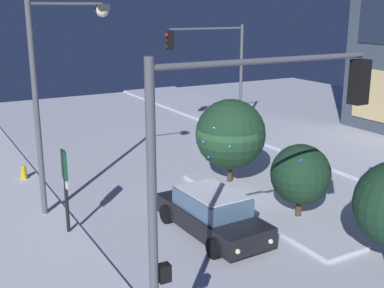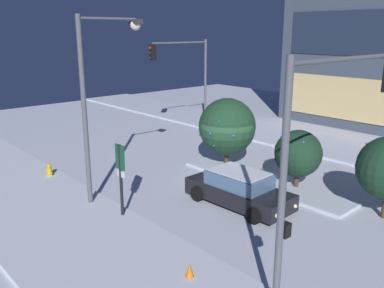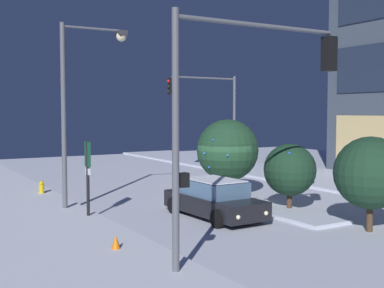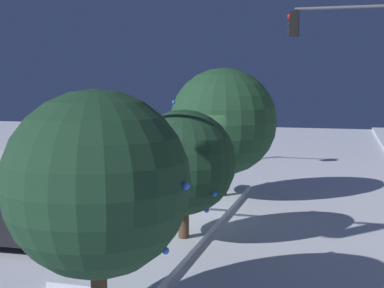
{
  "view_description": "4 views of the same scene",
  "coord_description": "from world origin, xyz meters",
  "px_view_note": "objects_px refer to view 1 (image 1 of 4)",
  "views": [
    {
      "loc": [
        16.15,
        -10.45,
        7.36
      ],
      "look_at": [
        0.59,
        -1.68,
        2.47
      ],
      "focal_mm": 46.41,
      "sensor_mm": 36.0,
      "label": 1
    },
    {
      "loc": [
        13.61,
        -14.46,
        7.06
      ],
      "look_at": [
        -0.63,
        -1.61,
        1.78
      ],
      "focal_mm": 38.68,
      "sensor_mm": 36.0,
      "label": 2
    },
    {
      "loc": [
        19.07,
        -12.78,
        4.09
      ],
      "look_at": [
        0.24,
        -1.63,
        2.67
      ],
      "focal_mm": 46.97,
      "sensor_mm": 36.0,
      "label": 3
    },
    {
      "loc": [
        14.01,
        4.11,
        3.34
      ],
      "look_at": [
        0.01,
        0.21,
        1.67
      ],
      "focal_mm": 50.7,
      "sensor_mm": 36.0,
      "label": 4
    }
  ],
  "objects_px": {
    "parking_info_sign": "(65,182)",
    "decorated_tree_right_of_median": "(301,174)",
    "street_lamp_arched": "(56,79)",
    "fire_hydrant": "(24,174)",
    "traffic_light_corner_near_right": "(245,154)",
    "car_near": "(212,213)",
    "traffic_light_corner_far_left": "(213,59)",
    "decorated_tree_left_of_median": "(231,134)"
  },
  "relations": [
    {
      "from": "parking_info_sign",
      "to": "street_lamp_arched",
      "type": "bearing_deg",
      "value": 77.44
    },
    {
      "from": "car_near",
      "to": "parking_info_sign",
      "type": "xyz_separation_m",
      "value": [
        -2.2,
        -4.27,
        1.19
      ]
    },
    {
      "from": "parking_info_sign",
      "to": "decorated_tree_left_of_median",
      "type": "bearing_deg",
      "value": 11.82
    },
    {
      "from": "car_near",
      "to": "street_lamp_arched",
      "type": "distance_m",
      "value": 7.07
    },
    {
      "from": "car_near",
      "to": "fire_hydrant",
      "type": "height_order",
      "value": "car_near"
    },
    {
      "from": "traffic_light_corner_far_left",
      "to": "street_lamp_arched",
      "type": "distance_m",
      "value": 13.36
    },
    {
      "from": "fire_hydrant",
      "to": "street_lamp_arched",
      "type": "bearing_deg",
      "value": 8.29
    },
    {
      "from": "traffic_light_corner_near_right",
      "to": "fire_hydrant",
      "type": "distance_m",
      "value": 14.57
    },
    {
      "from": "traffic_light_corner_far_left",
      "to": "decorated_tree_right_of_median",
      "type": "bearing_deg",
      "value": 72.37
    },
    {
      "from": "car_near",
      "to": "traffic_light_corner_near_right",
      "type": "height_order",
      "value": "traffic_light_corner_near_right"
    },
    {
      "from": "street_lamp_arched",
      "to": "car_near",
      "type": "bearing_deg",
      "value": -44.92
    },
    {
      "from": "car_near",
      "to": "traffic_light_corner_far_left",
      "type": "bearing_deg",
      "value": 146.23
    },
    {
      "from": "car_near",
      "to": "traffic_light_corner_near_right",
      "type": "xyz_separation_m",
      "value": [
        5.35,
        -2.56,
        3.84
      ]
    },
    {
      "from": "decorated_tree_left_of_median",
      "to": "traffic_light_corner_far_left",
      "type": "bearing_deg",
      "value": 153.22
    },
    {
      "from": "fire_hydrant",
      "to": "decorated_tree_right_of_median",
      "type": "xyz_separation_m",
      "value": [
        9.03,
        7.79,
        1.36
      ]
    },
    {
      "from": "street_lamp_arched",
      "to": "fire_hydrant",
      "type": "relative_size",
      "value": 10.46
    },
    {
      "from": "car_near",
      "to": "traffic_light_corner_near_right",
      "type": "bearing_deg",
      "value": -27.62
    },
    {
      "from": "fire_hydrant",
      "to": "decorated_tree_right_of_median",
      "type": "distance_m",
      "value": 12.01
    },
    {
      "from": "car_near",
      "to": "parking_info_sign",
      "type": "relative_size",
      "value": 1.6
    },
    {
      "from": "fire_hydrant",
      "to": "parking_info_sign",
      "type": "height_order",
      "value": "parking_info_sign"
    },
    {
      "from": "decorated_tree_left_of_median",
      "to": "decorated_tree_right_of_median",
      "type": "distance_m",
      "value": 4.33
    },
    {
      "from": "parking_info_sign",
      "to": "traffic_light_corner_far_left",
      "type": "bearing_deg",
      "value": 39.69
    },
    {
      "from": "car_near",
      "to": "traffic_light_corner_far_left",
      "type": "xyz_separation_m",
      "value": [
        -11.63,
        7.19,
        3.83
      ]
    },
    {
      "from": "parking_info_sign",
      "to": "decorated_tree_right_of_median",
      "type": "xyz_separation_m",
      "value": [
        2.76,
        7.59,
        -0.19
      ]
    },
    {
      "from": "fire_hydrant",
      "to": "decorated_tree_right_of_median",
      "type": "relative_size",
      "value": 0.26
    },
    {
      "from": "car_near",
      "to": "street_lamp_arched",
      "type": "bearing_deg",
      "value": -139.0
    },
    {
      "from": "street_lamp_arched",
      "to": "decorated_tree_right_of_median",
      "type": "relative_size",
      "value": 2.75
    },
    {
      "from": "street_lamp_arched",
      "to": "fire_hydrant",
      "type": "height_order",
      "value": "street_lamp_arched"
    },
    {
      "from": "parking_info_sign",
      "to": "decorated_tree_left_of_median",
      "type": "height_order",
      "value": "decorated_tree_left_of_median"
    },
    {
      "from": "traffic_light_corner_near_right",
      "to": "fire_hydrant",
      "type": "height_order",
      "value": "traffic_light_corner_near_right"
    },
    {
      "from": "traffic_light_corner_far_left",
      "to": "traffic_light_corner_near_right",
      "type": "relative_size",
      "value": 0.98
    },
    {
      "from": "traffic_light_corner_near_right",
      "to": "decorated_tree_right_of_median",
      "type": "distance_m",
      "value": 8.1
    },
    {
      "from": "fire_hydrant",
      "to": "decorated_tree_left_of_median",
      "type": "distance_m",
      "value": 9.22
    },
    {
      "from": "traffic_light_corner_near_right",
      "to": "traffic_light_corner_far_left",
      "type": "bearing_deg",
      "value": 60.12
    },
    {
      "from": "parking_info_sign",
      "to": "decorated_tree_left_of_median",
      "type": "distance_m",
      "value": 7.64
    },
    {
      "from": "parking_info_sign",
      "to": "decorated_tree_right_of_median",
      "type": "bearing_deg",
      "value": -19.74
    },
    {
      "from": "fire_hydrant",
      "to": "parking_info_sign",
      "type": "relative_size",
      "value": 0.25
    },
    {
      "from": "traffic_light_corner_far_left",
      "to": "parking_info_sign",
      "type": "bearing_deg",
      "value": 39.44
    },
    {
      "from": "traffic_light_corner_far_left",
      "to": "fire_hydrant",
      "type": "xyz_separation_m",
      "value": [
        3.16,
        -11.67,
        -4.19
      ]
    },
    {
      "from": "street_lamp_arched",
      "to": "fire_hydrant",
      "type": "distance_m",
      "value": 6.4
    },
    {
      "from": "fire_hydrant",
      "to": "decorated_tree_right_of_median",
      "type": "bearing_deg",
      "value": 40.78
    },
    {
      "from": "decorated_tree_left_of_median",
      "to": "decorated_tree_right_of_median",
      "type": "bearing_deg",
      "value": 1.51
    }
  ]
}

